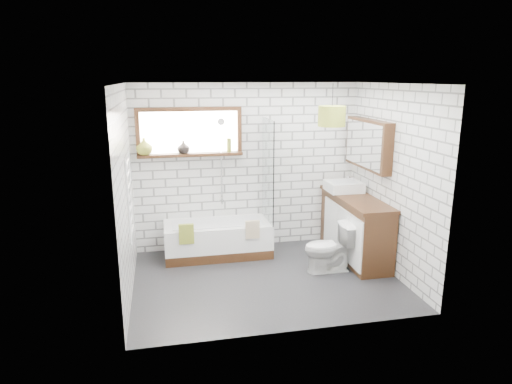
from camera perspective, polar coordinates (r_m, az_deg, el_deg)
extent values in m
cube|color=black|center=(6.10, 1.26, -10.83)|extent=(3.40, 2.60, 0.01)
cube|color=white|center=(5.53, 1.40, 13.45)|extent=(3.40, 2.60, 0.01)
cube|color=white|center=(6.94, -1.12, 3.16)|extent=(3.40, 0.01, 2.50)
cube|color=white|center=(4.47, 5.13, -3.11)|extent=(3.40, 0.01, 2.50)
cube|color=white|center=(5.56, -16.04, -0.16)|extent=(0.01, 2.60, 2.50)
cube|color=white|center=(6.29, 16.64, 1.41)|extent=(0.01, 2.60, 2.50)
cube|color=black|center=(6.70, -8.29, 7.39)|extent=(1.52, 0.16, 0.68)
cube|color=white|center=(5.57, -15.54, -0.63)|extent=(0.06, 0.52, 1.00)
cube|color=black|center=(6.71, 13.83, 5.84)|extent=(0.16, 1.20, 0.70)
cylinder|color=silver|center=(6.81, -4.37, 3.77)|extent=(0.02, 0.02, 1.30)
cube|color=white|center=(6.80, -4.81, -5.87)|extent=(1.55, 0.68, 0.50)
cube|color=white|center=(6.65, 1.47, 2.69)|extent=(0.02, 0.72, 1.50)
cube|color=olive|center=(6.36, -8.70, -5.21)|extent=(0.21, 0.06, 0.28)
cube|color=tan|center=(6.47, -0.45, -4.71)|extent=(0.20, 0.05, 0.26)
cube|color=black|center=(6.81, 12.28, -4.29)|extent=(0.52, 1.60, 0.92)
cube|color=white|center=(6.94, 10.92, 0.70)|extent=(0.50, 0.44, 0.15)
cylinder|color=silver|center=(6.99, 12.15, 1.25)|extent=(0.04, 0.04, 0.17)
imported|color=white|center=(6.28, 9.07, -6.91)|extent=(0.38, 0.66, 0.67)
imported|color=olive|center=(6.69, -13.79, 5.39)|extent=(0.25, 0.25, 0.24)
imported|color=black|center=(6.70, -9.05, 5.40)|extent=(0.24, 0.24, 0.19)
cylinder|color=olive|center=(6.76, -3.38, 5.70)|extent=(0.07, 0.07, 0.20)
cylinder|color=olive|center=(5.85, 9.45, 9.33)|extent=(0.34, 0.34, 0.25)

